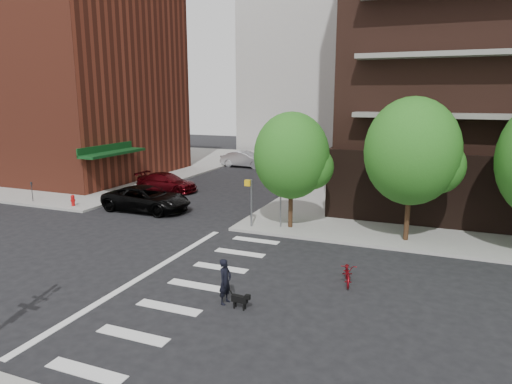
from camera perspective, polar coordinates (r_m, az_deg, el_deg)
ground at (r=19.57m, az=-15.14°, el=-9.92°), size 120.00×120.00×0.00m
sidewalk_nw at (r=52.52m, az=-21.16°, el=3.45°), size 31.00×33.00×0.15m
crosswalk at (r=18.39m, az=-9.53°, el=-11.09°), size 3.85×13.00×0.01m
midrise_nw at (r=46.45m, az=-24.54°, el=14.65°), size 21.40×15.50×20.00m
tree_a at (r=24.15m, az=4.44°, el=4.55°), size 4.00×4.00×5.90m
tree_b at (r=23.01m, az=18.90°, el=4.82°), size 4.50×4.50×6.65m
pedestrian_signal at (r=24.55m, az=0.20°, el=-0.48°), size 2.18×0.67×2.60m
fire_hydrant at (r=31.71m, az=-21.92°, el=-0.91°), size 0.24×0.24×0.73m
parking_meter at (r=34.13m, az=-26.22°, el=0.28°), size 0.10×0.08×1.32m
parked_car_black at (r=29.49m, az=-13.50°, el=-0.82°), size 2.66×5.67×1.57m
parked_car_maroon at (r=35.19m, az=-11.07°, el=1.20°), size 2.07×4.85×1.40m
parked_car_silver at (r=46.26m, az=-1.39°, el=4.12°), size 1.96×4.99×1.62m
scooter at (r=18.27m, az=11.41°, el=-9.84°), size 0.96×1.77×0.88m
dog_walker at (r=16.22m, az=-3.87°, el=-11.08°), size 0.63×0.45×1.63m
dog at (r=15.96m, az=-1.94°, el=-13.24°), size 0.68×0.23×0.58m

